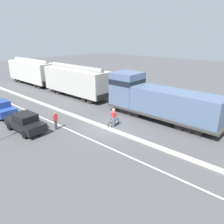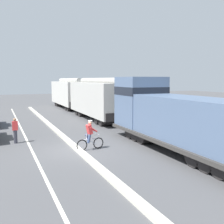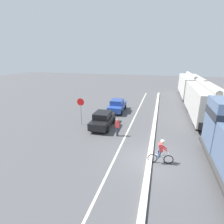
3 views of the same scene
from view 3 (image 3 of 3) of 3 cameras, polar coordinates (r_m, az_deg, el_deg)
ground_plane at (r=13.02m, az=12.15°, el=-14.87°), size 120.00×120.00×0.00m
median_curb at (r=18.35m, az=13.55°, el=-4.75°), size 0.36×36.00×0.16m
lane_stripe at (r=18.59m, az=6.12°, el=-4.30°), size 0.14×36.00×0.01m
hopper_car_lead at (r=22.43m, az=27.78°, el=3.12°), size 2.90×10.60×4.18m
hopper_car_middle at (r=33.67m, az=24.06°, el=7.84°), size 2.90×10.60×4.18m
parked_car_black at (r=17.79m, az=-3.02°, el=-2.45°), size 1.92×4.24×1.62m
parked_car_blue at (r=22.83m, az=1.73°, el=2.12°), size 1.92×4.24×1.62m
cyclist at (r=12.36m, az=15.62°, el=-12.63°), size 1.71×0.51×1.71m
stop_sign at (r=18.23m, az=-10.16°, el=1.77°), size 0.76×0.08×2.88m
pedestrian_by_cars at (r=15.76m, az=1.75°, el=-5.03°), size 0.34×0.22×1.62m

